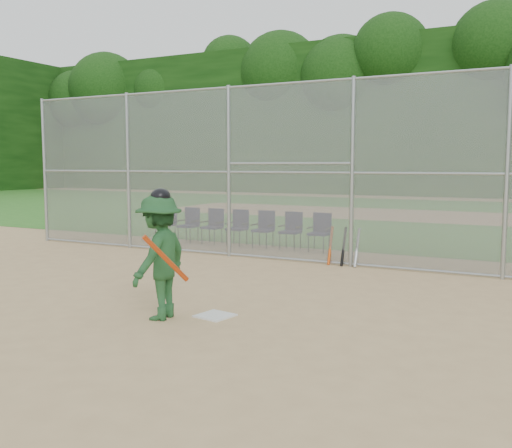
% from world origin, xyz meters
% --- Properties ---
extents(ground, '(100.00, 100.00, 0.00)m').
position_xyz_m(ground, '(0.00, 0.00, 0.00)').
color(ground, tan).
rests_on(ground, ground).
extents(grass_strip, '(100.00, 100.00, 0.00)m').
position_xyz_m(grass_strip, '(0.00, 18.00, 0.01)').
color(grass_strip, '#2B691F').
rests_on(grass_strip, ground).
extents(dirt_patch_far, '(24.00, 24.00, 0.00)m').
position_xyz_m(dirt_patch_far, '(0.00, 18.00, 0.01)').
color(dirt_patch_far, tan).
rests_on(dirt_patch_far, ground).
extents(backstop_fence, '(16.09, 0.09, 4.00)m').
position_xyz_m(backstop_fence, '(0.00, 5.00, 2.07)').
color(backstop_fence, gray).
rests_on(backstop_fence, ground).
extents(treeline, '(81.00, 60.00, 11.00)m').
position_xyz_m(treeline, '(0.00, 20.00, 5.50)').
color(treeline, black).
rests_on(treeline, ground).
extents(home_plate, '(0.55, 0.55, 0.02)m').
position_xyz_m(home_plate, '(0.51, 0.21, 0.01)').
color(home_plate, silver).
rests_on(home_plate, ground).
extents(batter_at_plate, '(0.98, 1.27, 1.85)m').
position_xyz_m(batter_at_plate, '(-0.13, -0.23, 0.90)').
color(batter_at_plate, '#1D4A25').
rests_on(batter_at_plate, ground).
extents(spare_bats, '(0.66, 0.35, 0.83)m').
position_xyz_m(spare_bats, '(0.82, 5.04, 0.41)').
color(spare_bats, '#D84C14').
rests_on(spare_bats, ground).
extents(chair_0, '(0.54, 0.52, 0.96)m').
position_xyz_m(chair_0, '(-5.05, 6.62, 0.48)').
color(chair_0, '#12103C').
rests_on(chair_0, ground).
extents(chair_1, '(0.54, 0.52, 0.96)m').
position_xyz_m(chair_1, '(-4.26, 6.62, 0.48)').
color(chair_1, '#12103C').
rests_on(chair_1, ground).
extents(chair_2, '(0.54, 0.52, 0.96)m').
position_xyz_m(chair_2, '(-3.48, 6.62, 0.48)').
color(chair_2, '#12103C').
rests_on(chair_2, ground).
extents(chair_3, '(0.54, 0.52, 0.96)m').
position_xyz_m(chair_3, '(-2.70, 6.62, 0.48)').
color(chair_3, '#12103C').
rests_on(chair_3, ground).
extents(chair_4, '(0.54, 0.52, 0.96)m').
position_xyz_m(chair_4, '(-1.91, 6.62, 0.48)').
color(chair_4, '#12103C').
rests_on(chair_4, ground).
extents(chair_5, '(0.54, 0.52, 0.96)m').
position_xyz_m(chair_5, '(-1.13, 6.62, 0.48)').
color(chair_5, '#12103C').
rests_on(chair_5, ground).
extents(chair_6, '(0.54, 0.52, 0.96)m').
position_xyz_m(chair_6, '(-0.35, 6.62, 0.48)').
color(chair_6, '#12103C').
rests_on(chair_6, ground).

